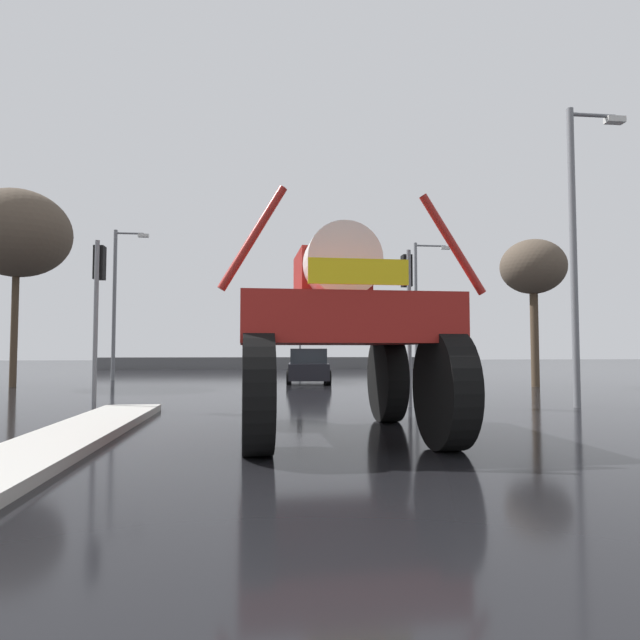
{
  "coord_description": "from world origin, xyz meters",
  "views": [
    {
      "loc": [
        -0.44,
        -1.53,
        1.46
      ],
      "look_at": [
        0.76,
        9.23,
        2.06
      ],
      "focal_mm": 30.65,
      "sensor_mm": 36.0,
      "label": 1
    }
  ],
  "objects_px": {
    "sedan_ahead": "(308,367)",
    "traffic_signal_near_left": "(98,287)",
    "bare_tree_right": "(533,269)",
    "streetlight_near_right": "(577,240)",
    "streetlight_far_right": "(419,301)",
    "bare_tree_left": "(17,234)",
    "oversize_sprayer": "(335,332)",
    "traffic_signal_near_right": "(407,293)",
    "traffic_signal_far_left": "(300,333)",
    "streetlight_far_left": "(117,296)"
  },
  "relations": [
    {
      "from": "oversize_sprayer",
      "to": "traffic_signal_near_left",
      "type": "relative_size",
      "value": 1.23
    },
    {
      "from": "traffic_signal_near_right",
      "to": "streetlight_far_right",
      "type": "height_order",
      "value": "streetlight_far_right"
    },
    {
      "from": "traffic_signal_far_left",
      "to": "streetlight_far_right",
      "type": "height_order",
      "value": "streetlight_far_right"
    },
    {
      "from": "bare_tree_left",
      "to": "traffic_signal_far_left",
      "type": "bearing_deg",
      "value": 32.63
    },
    {
      "from": "bare_tree_left",
      "to": "traffic_signal_near_left",
      "type": "bearing_deg",
      "value": -57.22
    },
    {
      "from": "bare_tree_right",
      "to": "traffic_signal_near_left",
      "type": "bearing_deg",
      "value": -155.36
    },
    {
      "from": "oversize_sprayer",
      "to": "streetlight_far_right",
      "type": "distance_m",
      "value": 21.31
    },
    {
      "from": "sedan_ahead",
      "to": "bare_tree_right",
      "type": "bearing_deg",
      "value": -107.71
    },
    {
      "from": "traffic_signal_near_left",
      "to": "streetlight_near_right",
      "type": "xyz_separation_m",
      "value": [
        12.13,
        -0.73,
        1.28
      ]
    },
    {
      "from": "traffic_signal_far_left",
      "to": "streetlight_far_right",
      "type": "relative_size",
      "value": 0.45
    },
    {
      "from": "traffic_signal_near_right",
      "to": "traffic_signal_far_left",
      "type": "height_order",
      "value": "traffic_signal_near_right"
    },
    {
      "from": "traffic_signal_near_left",
      "to": "streetlight_far_left",
      "type": "relative_size",
      "value": 0.56
    },
    {
      "from": "streetlight_near_right",
      "to": "streetlight_far_right",
      "type": "relative_size",
      "value": 1.05
    },
    {
      "from": "streetlight_near_right",
      "to": "streetlight_far_left",
      "type": "bearing_deg",
      "value": 136.66
    },
    {
      "from": "oversize_sprayer",
      "to": "streetlight_far_left",
      "type": "bearing_deg",
      "value": 22.66
    },
    {
      "from": "oversize_sprayer",
      "to": "bare_tree_right",
      "type": "xyz_separation_m",
      "value": [
        9.66,
        11.37,
        2.96
      ]
    },
    {
      "from": "oversize_sprayer",
      "to": "traffic_signal_near_right",
      "type": "relative_size",
      "value": 1.25
    },
    {
      "from": "traffic_signal_near_right",
      "to": "traffic_signal_far_left",
      "type": "distance_m",
      "value": 16.45
    },
    {
      "from": "sedan_ahead",
      "to": "traffic_signal_near_left",
      "type": "xyz_separation_m",
      "value": [
        -6.13,
        -10.35,
        2.31
      ]
    },
    {
      "from": "traffic_signal_near_left",
      "to": "bare_tree_left",
      "type": "height_order",
      "value": "bare_tree_left"
    },
    {
      "from": "traffic_signal_far_left",
      "to": "bare_tree_left",
      "type": "xyz_separation_m",
      "value": [
        -11.85,
        -7.58,
        3.68
      ]
    },
    {
      "from": "oversize_sprayer",
      "to": "streetlight_far_right",
      "type": "bearing_deg",
      "value": -22.41
    },
    {
      "from": "bare_tree_right",
      "to": "streetlight_far_left",
      "type": "bearing_deg",
      "value": 159.54
    },
    {
      "from": "oversize_sprayer",
      "to": "traffic_signal_far_left",
      "type": "relative_size",
      "value": 1.54
    },
    {
      "from": "streetlight_far_left",
      "to": "bare_tree_left",
      "type": "height_order",
      "value": "bare_tree_left"
    },
    {
      "from": "traffic_signal_near_left",
      "to": "bare_tree_right",
      "type": "relative_size",
      "value": 0.7
    },
    {
      "from": "streetlight_near_right",
      "to": "streetlight_far_left",
      "type": "distance_m",
      "value": 20.74
    },
    {
      "from": "traffic_signal_far_left",
      "to": "streetlight_near_right",
      "type": "xyz_separation_m",
      "value": [
        5.94,
        -17.09,
        1.9
      ]
    },
    {
      "from": "streetlight_near_right",
      "to": "bare_tree_left",
      "type": "distance_m",
      "value": 20.25
    },
    {
      "from": "oversize_sprayer",
      "to": "traffic_signal_far_left",
      "type": "distance_m",
      "value": 20.92
    },
    {
      "from": "traffic_signal_far_left",
      "to": "streetlight_far_right",
      "type": "distance_m",
      "value": 6.83
    },
    {
      "from": "streetlight_far_left",
      "to": "traffic_signal_near_left",
      "type": "bearing_deg",
      "value": -77.65
    },
    {
      "from": "streetlight_far_left",
      "to": "traffic_signal_near_right",
      "type": "bearing_deg",
      "value": -51.44
    },
    {
      "from": "sedan_ahead",
      "to": "traffic_signal_far_left",
      "type": "bearing_deg",
      "value": 3.45
    },
    {
      "from": "traffic_signal_near_right",
      "to": "bare_tree_left",
      "type": "relative_size",
      "value": 0.52
    },
    {
      "from": "traffic_signal_near_right",
      "to": "traffic_signal_near_left",
      "type": "bearing_deg",
      "value": -179.99
    },
    {
      "from": "oversize_sprayer",
      "to": "traffic_signal_far_left",
      "type": "xyz_separation_m",
      "value": [
        0.94,
        20.89,
        0.62
      ]
    },
    {
      "from": "traffic_signal_near_left",
      "to": "streetlight_far_right",
      "type": "height_order",
      "value": "streetlight_far_right"
    },
    {
      "from": "oversize_sprayer",
      "to": "traffic_signal_near_right",
      "type": "xyz_separation_m",
      "value": [
        2.55,
        4.53,
        1.19
      ]
    },
    {
      "from": "traffic_signal_near_right",
      "to": "bare_tree_left",
      "type": "bearing_deg",
      "value": 146.9
    },
    {
      "from": "streetlight_far_right",
      "to": "bare_tree_left",
      "type": "distance_m",
      "value": 19.57
    },
    {
      "from": "sedan_ahead",
      "to": "traffic_signal_near_left",
      "type": "bearing_deg",
      "value": 153.44
    },
    {
      "from": "traffic_signal_near_left",
      "to": "streetlight_far_left",
      "type": "height_order",
      "value": "streetlight_far_left"
    },
    {
      "from": "streetlight_far_right",
      "to": "bare_tree_right",
      "type": "relative_size",
      "value": 1.25
    },
    {
      "from": "oversize_sprayer",
      "to": "traffic_signal_far_left",
      "type": "bearing_deg",
      "value": -4.39
    },
    {
      "from": "streetlight_near_right",
      "to": "oversize_sprayer",
      "type": "bearing_deg",
      "value": -151.08
    },
    {
      "from": "traffic_signal_near_left",
      "to": "sedan_ahead",
      "type": "bearing_deg",
      "value": 59.37
    },
    {
      "from": "oversize_sprayer",
      "to": "bare_tree_left",
      "type": "xyz_separation_m",
      "value": [
        -10.91,
        13.31,
        4.3
      ]
    },
    {
      "from": "streetlight_far_left",
      "to": "bare_tree_right",
      "type": "bearing_deg",
      "value": -20.46
    },
    {
      "from": "oversize_sprayer",
      "to": "bare_tree_right",
      "type": "height_order",
      "value": "bare_tree_right"
    }
  ]
}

